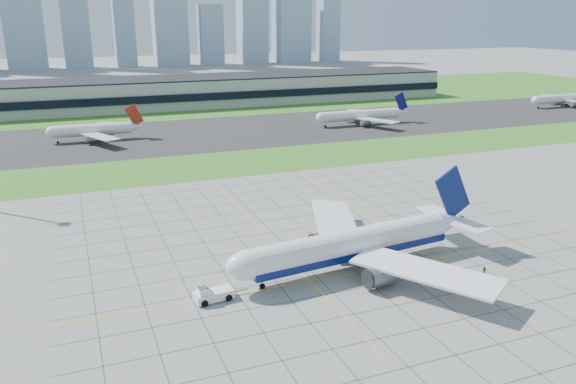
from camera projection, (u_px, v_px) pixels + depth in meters
name	position (u px, v px, depth m)	size (l,w,h in m)	color
ground	(352.00, 268.00, 110.11)	(1400.00, 1400.00, 0.00)	gray
grass_median	(228.00, 164.00, 190.07)	(700.00, 35.00, 0.04)	#3F7421
asphalt_taxiway	(193.00, 134.00, 238.94)	(700.00, 75.00, 0.04)	#383838
grass_far	(153.00, 101.00, 336.69)	(700.00, 145.00, 0.04)	#3F7421
apron_markings	(330.00, 248.00, 120.11)	(120.00, 130.00, 0.03)	#474744
terminal	(228.00, 89.00, 326.11)	(260.00, 43.00, 15.80)	#B7B7B2
city_skyline	(98.00, 6.00, 551.70)	(523.00, 32.40, 160.00)	#91A6BE
airliner	(353.00, 245.00, 109.11)	(56.47, 56.95, 17.79)	white
pushback_tug	(212.00, 294.00, 97.21)	(9.84, 4.01, 2.71)	white
crew_near	(211.00, 296.00, 97.17)	(0.62, 0.41, 1.70)	black
crew_far	(485.00, 270.00, 107.30)	(0.79, 0.62, 1.63)	black
distant_jet_1	(94.00, 130.00, 224.70)	(35.43, 42.66, 14.08)	white
distant_jet_2	(361.00, 115.00, 259.25)	(45.44, 42.66, 14.08)	white
distant_jet_3	(567.00, 98.00, 314.06)	(49.52, 42.66, 14.08)	white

